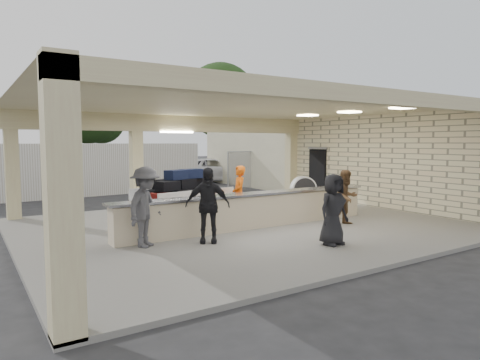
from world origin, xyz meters
TOP-DOWN VIEW (x-y plane):
  - ground at (0.00, 0.00)m, footprint 120.00×120.00m
  - pavilion at (0.21, 0.66)m, footprint 12.01×10.00m
  - baggage_counter at (0.00, -0.50)m, footprint 8.20×0.58m
  - luggage_cart at (-1.28, 1.46)m, footprint 2.92×2.07m
  - drum_fan at (4.14, 2.06)m, footprint 1.04×0.67m
  - baggage_handler at (0.05, 0.30)m, footprint 0.57×0.71m
  - passenger_a at (2.50, -1.65)m, footprint 0.80×0.39m
  - passenger_b at (-1.95, -1.41)m, footprint 1.11×0.87m
  - passenger_c at (-3.33, -1.00)m, footprint 1.20×1.06m
  - passenger_d at (0.39, -3.20)m, footprint 0.83×0.38m
  - car_white_a at (6.55, 13.27)m, footprint 5.76×4.02m
  - car_white_b at (12.06, 12.83)m, footprint 4.77×2.76m
  - car_dark at (7.80, 15.53)m, footprint 4.20×2.97m
  - container_white at (-1.78, 11.03)m, footprint 11.43×3.20m
  - fence at (11.00, 9.00)m, footprint 12.06×0.06m
  - tree_mid at (2.32, 26.16)m, footprint 6.00×5.60m
  - tree_right at (14.32, 25.16)m, footprint 7.20×7.00m
  - adjacent_building at (9.50, 10.00)m, footprint 6.00×8.00m

SIDE VIEW (x-z plane):
  - ground at x=0.00m, z-range 0.00..0.00m
  - baggage_counter at x=0.00m, z-range 0.10..1.08m
  - car_dark at x=7.80m, z-range 0.00..1.33m
  - drum_fan at x=4.14m, z-range 0.14..1.24m
  - car_white_b at x=12.06m, z-range 0.00..1.42m
  - car_white_a at x=6.55m, z-range 0.00..1.50m
  - passenger_a at x=2.50m, z-range 0.10..1.70m
  - passenger_d at x=0.39m, z-range 0.10..1.76m
  - luggage_cart at x=-1.28m, z-range 0.16..1.73m
  - baggage_handler at x=0.05m, z-range 0.10..1.81m
  - passenger_b at x=-1.95m, z-range 0.10..1.90m
  - passenger_c at x=-3.33m, z-range 0.10..1.94m
  - fence at x=11.00m, z-range 0.04..2.07m
  - container_white at x=-1.78m, z-range 0.00..2.44m
  - pavilion at x=0.21m, z-range -0.43..3.12m
  - adjacent_building at x=9.50m, z-range 0.00..3.20m
  - tree_mid at x=2.32m, z-range 0.96..8.96m
  - tree_right at x=14.32m, z-range 1.21..11.21m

